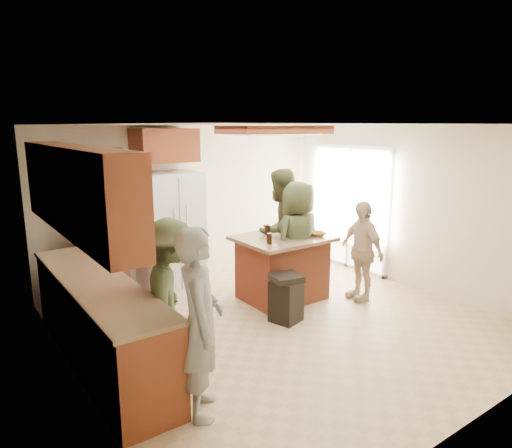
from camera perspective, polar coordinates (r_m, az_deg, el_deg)
room_shell at (r=9.94m, az=17.27°, el=2.25°), size 8.00×5.20×5.00m
person_front_left at (r=4.00m, az=-7.05°, el=-12.16°), size 0.68×0.75×1.69m
person_behind_left at (r=6.97m, az=3.01°, el=-0.74°), size 1.02×0.78×1.86m
person_behind_right at (r=6.60m, az=5.29°, el=-2.13°), size 0.89×0.63×1.72m
person_side_right at (r=6.74m, az=13.04°, el=-3.27°), size 0.57×0.91×1.46m
person_counter at (r=4.70m, az=-10.66°, el=-9.02°), size 0.86×1.15×1.61m
left_cabinetry at (r=5.04m, az=-19.93°, el=-6.27°), size 0.64×3.00×2.30m
back_wall_units at (r=6.88m, az=-17.05°, el=2.38°), size 1.80×0.60×2.45m
refrigerator at (r=7.18m, az=-10.69°, el=-0.80°), size 0.90×0.76×1.80m
kitchen_island at (r=6.67m, az=3.31°, el=-5.41°), size 1.28×1.03×0.93m
island_items at (r=6.62m, az=5.39°, el=-1.13°), size 1.02×0.65×0.15m
trash_bin at (r=5.96m, az=3.78°, el=-9.18°), size 0.42×0.42×0.63m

